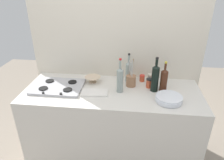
% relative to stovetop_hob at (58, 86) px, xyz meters
% --- Properties ---
extents(ground_plane, '(6.00, 6.00, 0.00)m').
position_rel_stovetop_hob_xyz_m(ground_plane, '(0.56, 0.00, -0.91)').
color(ground_plane, gray).
rests_on(ground_plane, ground).
extents(counter_block, '(1.80, 0.70, 0.90)m').
position_rel_stovetop_hob_xyz_m(counter_block, '(0.56, 0.00, -0.46)').
color(counter_block, silver).
rests_on(counter_block, ground).
extents(backsplash_panel, '(1.90, 0.06, 2.57)m').
position_rel_stovetop_hob_xyz_m(backsplash_panel, '(0.56, 0.38, 0.37)').
color(backsplash_panel, beige).
rests_on(backsplash_panel, ground).
extents(stovetop_hob, '(0.51, 0.38, 0.04)m').
position_rel_stovetop_hob_xyz_m(stovetop_hob, '(0.00, 0.00, 0.00)').
color(stovetop_hob, '#B2B2B7').
rests_on(stovetop_hob, counter_block).
extents(plate_stack, '(0.25, 0.25, 0.06)m').
position_rel_stovetop_hob_xyz_m(plate_stack, '(1.11, -0.15, 0.01)').
color(plate_stack, white).
rests_on(plate_stack, counter_block).
extents(wine_bottle_leftmost, '(0.07, 0.07, 0.36)m').
position_rel_stovetop_hob_xyz_m(wine_bottle_leftmost, '(0.99, 0.05, 0.13)').
color(wine_bottle_leftmost, black).
rests_on(wine_bottle_leftmost, counter_block).
extents(wine_bottle_mid_left, '(0.07, 0.07, 0.32)m').
position_rel_stovetop_hob_xyz_m(wine_bottle_mid_left, '(1.08, 0.05, 0.11)').
color(wine_bottle_mid_left, '#472314').
rests_on(wine_bottle_mid_left, counter_block).
extents(wine_bottle_mid_right, '(0.07, 0.07, 0.35)m').
position_rel_stovetop_hob_xyz_m(wine_bottle_mid_right, '(0.64, -0.01, 0.12)').
color(wine_bottle_mid_right, gray).
rests_on(wine_bottle_mid_right, counter_block).
extents(wine_bottle_rightmost, '(0.06, 0.06, 0.32)m').
position_rel_stovetop_hob_xyz_m(wine_bottle_rightmost, '(0.72, 0.24, 0.11)').
color(wine_bottle_rightmost, gray).
rests_on(wine_bottle_rightmost, counter_block).
extents(mixing_bowl, '(0.17, 0.17, 0.07)m').
position_rel_stovetop_hob_xyz_m(mixing_bowl, '(0.33, 0.16, 0.02)').
color(mixing_bowl, beige).
rests_on(mixing_bowl, counter_block).
extents(utensil_crock, '(0.10, 0.10, 0.30)m').
position_rel_stovetop_hob_xyz_m(utensil_crock, '(0.75, 0.13, 0.06)').
color(utensil_crock, '#996B4C').
rests_on(utensil_crock, counter_block).
extents(condiment_jar_front, '(0.06, 0.06, 0.10)m').
position_rel_stovetop_hob_xyz_m(condiment_jar_front, '(0.94, 0.11, 0.04)').
color(condiment_jar_front, '#C64C2D').
rests_on(condiment_jar_front, counter_block).
extents(condiment_jar_rear, '(0.07, 0.07, 0.10)m').
position_rel_stovetop_hob_xyz_m(condiment_jar_rear, '(0.97, 0.23, 0.04)').
color(condiment_jar_rear, '#9E998C').
rests_on(condiment_jar_rear, counter_block).
extents(condiment_jar_spare, '(0.06, 0.06, 0.07)m').
position_rel_stovetop_hob_xyz_m(condiment_jar_spare, '(0.87, 0.25, 0.02)').
color(condiment_jar_spare, '#C64C2D').
rests_on(condiment_jar_spare, counter_block).
extents(cutting_board, '(0.27, 0.16, 0.02)m').
position_rel_stovetop_hob_xyz_m(cutting_board, '(0.40, -0.08, -0.00)').
color(cutting_board, silver).
rests_on(cutting_board, counter_block).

